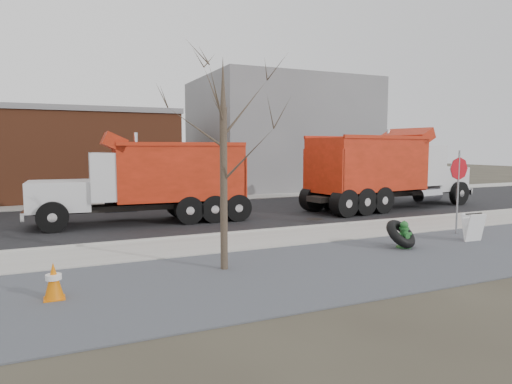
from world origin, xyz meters
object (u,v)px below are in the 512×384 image
stop_sign (458,178)px  dump_truck_red_a (386,168)px  truck_tire (401,234)px  dump_truck_red_b (152,178)px  sandwich_board (473,227)px  fire_hydrant (404,236)px

stop_sign → dump_truck_red_a: (2.29, 6.40, 0.01)m
truck_tire → dump_truck_red_b: dump_truck_red_b is taller
sandwich_board → dump_truck_red_a: bearing=73.6°
sandwich_board → dump_truck_red_b: 11.86m
truck_tire → dump_truck_red_a: size_ratio=0.13×
stop_sign → sandwich_board: bearing=-91.8°
sandwich_board → dump_truck_red_a: (2.81, 7.53, 1.51)m
truck_tire → sandwich_board: (2.78, -0.23, 0.04)m
fire_hydrant → sandwich_board: sandwich_board is taller
truck_tire → stop_sign: (3.30, 0.90, 1.54)m
dump_truck_red_b → fire_hydrant: bearing=130.2°
stop_sign → sandwich_board: 1.95m
fire_hydrant → truck_tire: truck_tire is taller
fire_hydrant → dump_truck_red_a: dump_truck_red_a is taller
truck_tire → sandwich_board: sandwich_board is taller
dump_truck_red_b → dump_truck_red_a: bearing=-179.4°
fire_hydrant → dump_truck_red_b: 9.95m
fire_hydrant → truck_tire: bearing=179.7°
fire_hydrant → dump_truck_red_b: (-5.93, 7.87, 1.43)m
dump_truck_red_a → dump_truck_red_b: 11.41m
truck_tire → dump_truck_red_a: bearing=52.6°
fire_hydrant → dump_truck_red_b: size_ratio=0.10×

